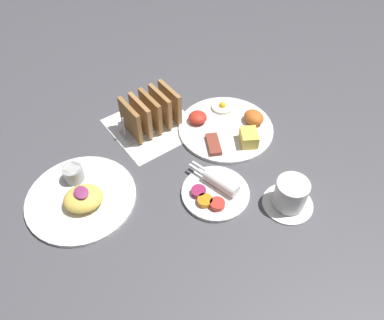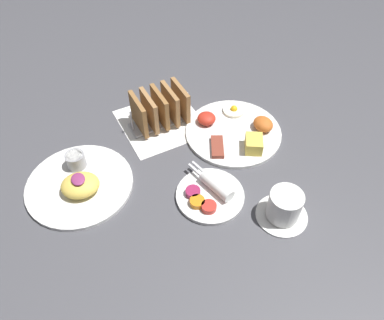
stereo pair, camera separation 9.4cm
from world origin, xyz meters
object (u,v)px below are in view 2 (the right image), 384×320
at_px(plate_foreground, 79,182).
at_px(coffee_cup, 284,207).
at_px(plate_condiments, 210,194).
at_px(toast_rack, 160,109).
at_px(plate_breakfast, 235,131).

height_order(plate_foreground, coffee_cup, coffee_cup).
bearing_deg(plate_condiments, coffee_cup, 43.71).
relative_size(plate_foreground, coffee_cup, 2.19).
relative_size(plate_condiments, toast_rack, 1.01).
bearing_deg(plate_breakfast, coffee_cup, -10.10).
bearing_deg(plate_foreground, coffee_cup, 52.04).
distance_m(plate_breakfast, plate_foreground, 0.44).
xyz_separation_m(plate_breakfast, coffee_cup, (0.28, -0.05, 0.02)).
bearing_deg(coffee_cup, plate_breakfast, 169.90).
relative_size(plate_breakfast, toast_rack, 1.48).
xyz_separation_m(plate_condiments, plate_foreground, (-0.18, -0.27, 0.00)).
relative_size(plate_condiments, coffee_cup, 1.52).
height_order(toast_rack, coffee_cup, toast_rack).
relative_size(plate_foreground, toast_rack, 1.46).
distance_m(toast_rack, coffee_cup, 0.44).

